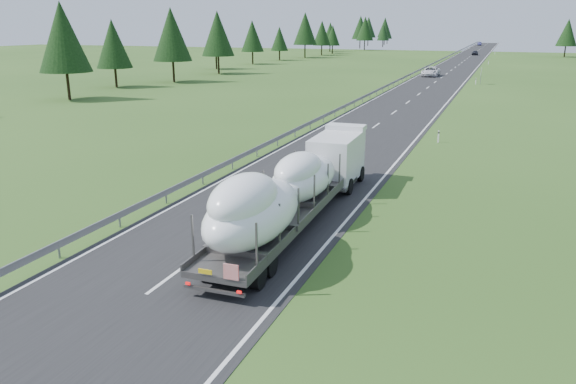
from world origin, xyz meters
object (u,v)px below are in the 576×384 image
(distant_car_dark, at_px, (475,53))
(distant_car_blue, at_px, (479,44))
(distant_van, at_px, (431,72))
(highway_sign, at_px, (481,73))
(boat_truck, at_px, (292,186))

(distant_car_dark, bearing_deg, distant_car_blue, 94.42)
(distant_car_blue, bearing_deg, distant_van, -95.59)
(highway_sign, relative_size, distant_van, 0.41)
(highway_sign, xyz_separation_m, boat_truck, (-4.82, -72.99, 0.25))
(highway_sign, bearing_deg, distant_car_blue, 93.07)
(boat_truck, xyz_separation_m, distant_car_dark, (-1.56, 165.63, -1.33))
(distant_car_dark, height_order, distant_car_blue, distant_car_blue)
(distant_van, bearing_deg, boat_truck, -86.95)
(highway_sign, xyz_separation_m, distant_car_dark, (-6.38, 92.64, -1.09))
(boat_truck, distance_m, distant_van, 85.22)
(highway_sign, height_order, distant_car_dark, highway_sign)
(distant_van, xyz_separation_m, distant_car_blue, (-0.24, 168.53, -0.11))
(highway_sign, xyz_separation_m, distant_car_blue, (-9.68, 180.63, -1.05))
(distant_van, height_order, distant_car_blue, distant_van)
(distant_van, xyz_separation_m, distant_car_dark, (3.06, 80.54, -0.15))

